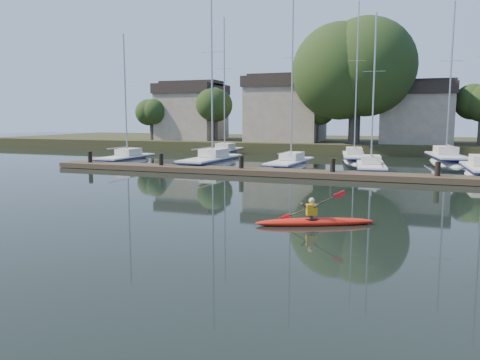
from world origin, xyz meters
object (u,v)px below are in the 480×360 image
(sailboat_0, at_px, (126,165))
(kayak, at_px, (315,220))
(dock, at_px, (285,173))
(sailboat_5, at_px, (224,157))
(sailboat_2, at_px, (290,170))
(sailboat_6, at_px, (354,162))
(sailboat_7, at_px, (446,165))
(sailboat_3, at_px, (371,175))
(sailboat_1, at_px, (211,168))

(sailboat_0, bearing_deg, kayak, -41.70)
(dock, distance_m, sailboat_5, 16.70)
(sailboat_2, bearing_deg, sailboat_0, -171.89)
(sailboat_5, distance_m, sailboat_6, 12.70)
(kayak, relative_size, dock, 0.12)
(dock, height_order, sailboat_7, sailboat_7)
(sailboat_0, height_order, sailboat_6, sailboat_6)
(sailboat_5, height_order, sailboat_7, sailboat_5)
(dock, xyz_separation_m, sailboat_3, (5.00, 4.04, -0.38))
(sailboat_7, bearing_deg, sailboat_0, -167.41)
(sailboat_1, bearing_deg, sailboat_6, 42.75)
(kayak, relative_size, sailboat_6, 0.28)
(dock, distance_m, sailboat_0, 14.89)
(sailboat_3, relative_size, sailboat_7, 0.82)
(sailboat_5, bearing_deg, sailboat_7, -4.49)
(sailboat_3, height_order, sailboat_5, sailboat_5)
(kayak, bearing_deg, sailboat_2, 82.46)
(kayak, distance_m, sailboat_2, 18.61)
(sailboat_0, height_order, sailboat_3, sailboat_3)
(sailboat_0, bearing_deg, sailboat_7, 20.36)
(sailboat_5, relative_size, sailboat_6, 0.99)
(kayak, xyz_separation_m, sailboat_5, (-14.02, 26.67, -0.34))
(sailboat_2, bearing_deg, sailboat_6, 67.10)
(kayak, xyz_separation_m, sailboat_0, (-18.76, 16.86, -0.35))
(kayak, relative_size, sailboat_1, 0.28)
(sailboat_0, xyz_separation_m, sailboat_5, (4.74, 9.81, 0.01))
(kayak, xyz_separation_m, sailboat_6, (-1.38, 25.50, -0.33))
(kayak, bearing_deg, sailboat_6, 69.22)
(sailboat_1, distance_m, sailboat_7, 19.40)
(kayak, relative_size, sailboat_0, 0.35)
(sailboat_2, bearing_deg, sailboat_7, 39.53)
(kayak, bearing_deg, sailboat_0, 114.18)
(dock, xyz_separation_m, sailboat_6, (2.99, 12.45, -0.37))
(kayak, relative_size, sailboat_3, 0.35)
(kayak, height_order, sailboat_6, sailboat_6)
(dock, relative_size, sailboat_2, 2.46)
(kayak, height_order, sailboat_3, sailboat_3)
(sailboat_5, bearing_deg, sailboat_2, -47.44)
(sailboat_3, xyz_separation_m, sailboat_6, (-2.02, 8.40, 0.01))
(kayak, bearing_deg, sailboat_1, 99.48)
(sailboat_0, distance_m, sailboat_5, 10.89)
(dock, bearing_deg, sailboat_2, 100.20)
(dock, bearing_deg, sailboat_1, 149.22)
(kayak, bearing_deg, sailboat_7, 53.08)
(sailboat_0, bearing_deg, sailboat_5, 64.47)
(dock, xyz_separation_m, sailboat_5, (-9.66, 13.62, -0.38))
(sailboat_5, height_order, sailboat_6, sailboat_6)
(sailboat_7, bearing_deg, sailboat_6, 175.83)
(sailboat_1, bearing_deg, sailboat_3, 2.39)
(dock, bearing_deg, sailboat_6, 76.51)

